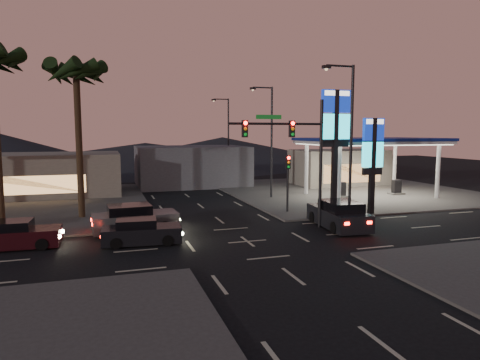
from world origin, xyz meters
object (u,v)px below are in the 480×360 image
object	(u,v)px
gas_station	(371,142)
car_lane_a_mid	(14,235)
traffic_signal_mast	(296,145)
car_lane_b_front	(134,219)
car_lane_a_front	(141,232)
suv_station	(339,215)
pylon_sign_tall	(335,127)
pylon_sign_short	(373,151)

from	to	relation	value
gas_station	car_lane_a_mid	distance (m)	29.90
gas_station	traffic_signal_mast	distance (m)	15.82
traffic_signal_mast	car_lane_b_front	world-z (taller)	traffic_signal_mast
car_lane_a_front	suv_station	world-z (taller)	suv_station
suv_station	car_lane_a_mid	bearing A→B (deg)	177.30
traffic_signal_mast	pylon_sign_tall	bearing A→B (deg)	36.52
car_lane_a_front	traffic_signal_mast	bearing A→B (deg)	4.27
suv_station	pylon_sign_short	bearing A→B (deg)	34.05
pylon_sign_tall	car_lane_a_front	size ratio (longest dim) A/B	2.06
traffic_signal_mast	car_lane_b_front	bearing A→B (deg)	166.55
gas_station	pylon_sign_short	distance (m)	9.02
car_lane_a_front	gas_station	bearing A→B (deg)	26.34
pylon_sign_short	pylon_sign_tall	bearing A→B (deg)	158.20
car_lane_a_front	suv_station	size ratio (longest dim) A/B	0.82
gas_station	car_lane_a_mid	xyz separation A→B (m)	(-27.97, -9.61, -4.40)
pylon_sign_short	car_lane_a_front	bearing A→B (deg)	-169.07
car_lane_a_mid	suv_station	distance (m)	18.58
car_lane_a_front	pylon_sign_tall	bearing A→B (deg)	16.60
pylon_sign_short	car_lane_a_mid	bearing A→B (deg)	-174.76
pylon_sign_tall	car_lane_a_front	distance (m)	15.83
car_lane_a_front	car_lane_b_front	xyz separation A→B (m)	(-0.15, 2.98, 0.13)
pylon_sign_tall	traffic_signal_mast	world-z (taller)	pylon_sign_tall
pylon_sign_short	car_lane_b_front	size ratio (longest dim) A/B	1.34
gas_station	suv_station	size ratio (longest dim) A/B	2.28
car_lane_b_front	suv_station	xyz separation A→B (m)	(12.37, -2.75, 0.03)
car_lane_b_front	pylon_sign_tall	bearing A→B (deg)	4.92
traffic_signal_mast	car_lane_b_front	size ratio (longest dim) A/B	1.53
traffic_signal_mast	car_lane_a_mid	bearing A→B (deg)	178.52
gas_station	car_lane_a_front	distance (m)	24.54
car_lane_a_mid	pylon_sign_tall	bearing A→B (deg)	8.63
car_lane_a_mid	car_lane_b_front	world-z (taller)	car_lane_b_front
car_lane_b_front	pylon_sign_short	bearing A→B (deg)	0.79
car_lane_a_front	pylon_sign_short	bearing A→B (deg)	10.93
pylon_sign_tall	pylon_sign_short	xyz separation A→B (m)	(2.50, -1.00, -1.74)
gas_station	pylon_sign_short	size ratio (longest dim) A/B	1.74
pylon_sign_short	traffic_signal_mast	bearing A→B (deg)	-160.87
traffic_signal_mast	suv_station	world-z (taller)	traffic_signal_mast
traffic_signal_mast	car_lane_a_front	xyz separation A→B (m)	(-9.39, -0.70, -4.58)
traffic_signal_mast	car_lane_a_front	size ratio (longest dim) A/B	1.83
pylon_sign_tall	suv_station	xyz separation A→B (m)	(-1.91, -3.98, -5.59)
pylon_sign_short	car_lane_a_front	distance (m)	17.41
gas_station	pylon_sign_tall	size ratio (longest dim) A/B	1.36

